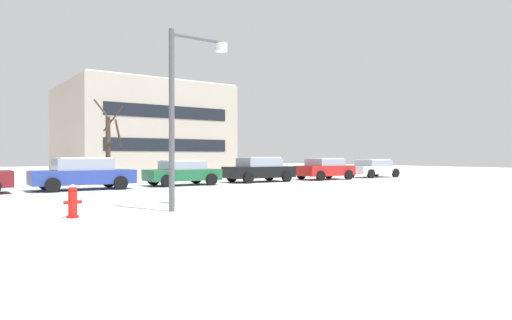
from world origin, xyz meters
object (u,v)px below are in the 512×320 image
(fire_hydrant, at_px, (73,201))
(parked_car_black, at_px, (259,169))
(street_lamp, at_px, (183,99))
(parked_car_white, at_px, (373,168))
(parked_car_blue, at_px, (83,173))
(parked_car_red, at_px, (325,169))
(parked_car_green, at_px, (182,172))

(fire_hydrant, relative_size, parked_car_black, 0.20)
(street_lamp, distance_m, parked_car_white, 23.13)
(parked_car_blue, distance_m, parked_car_red, 15.61)
(fire_hydrant, relative_size, parked_car_green, 0.22)
(fire_hydrant, bearing_deg, parked_car_red, 28.02)
(parked_car_blue, distance_m, parked_car_green, 5.21)
(fire_hydrant, distance_m, street_lamp, 4.11)
(fire_hydrant, xyz_separation_m, parked_car_white, (23.56, 10.02, 0.26))
(parked_car_blue, distance_m, parked_car_black, 10.41)
(parked_car_blue, bearing_deg, fire_hydrant, -105.78)
(parked_car_black, xyz_separation_m, parked_car_white, (10.41, -0.03, -0.08))
(street_lamp, bearing_deg, parked_car_white, 26.54)
(street_lamp, xyz_separation_m, parked_car_green, (4.96, 10.17, -2.53))
(parked_car_blue, bearing_deg, parked_car_green, 2.10)
(fire_hydrant, xyz_separation_m, parked_car_blue, (2.75, 9.73, 0.34))
(street_lamp, height_order, parked_car_red, street_lamp)
(fire_hydrant, bearing_deg, parked_car_black, 37.39)
(parked_car_red, bearing_deg, parked_car_blue, -179.84)
(fire_hydrant, distance_m, parked_car_red, 20.80)
(street_lamp, distance_m, parked_car_blue, 10.28)
(street_lamp, relative_size, parked_car_green, 1.32)
(parked_car_green, relative_size, parked_car_black, 0.91)
(parked_car_green, height_order, parked_car_red, parked_car_red)
(street_lamp, distance_m, parked_car_green, 11.59)
(fire_hydrant, bearing_deg, parked_car_blue, 74.22)
(fire_hydrant, xyz_separation_m, parked_car_green, (7.95, 9.92, 0.27))
(parked_car_red, bearing_deg, parked_car_black, 176.84)
(parked_car_blue, relative_size, parked_car_white, 1.10)
(parked_car_green, height_order, parked_car_white, parked_car_green)
(street_lamp, bearing_deg, parked_car_green, 64.01)
(parked_car_blue, height_order, parked_car_white, parked_car_blue)
(fire_hydrant, relative_size, parked_car_red, 0.22)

